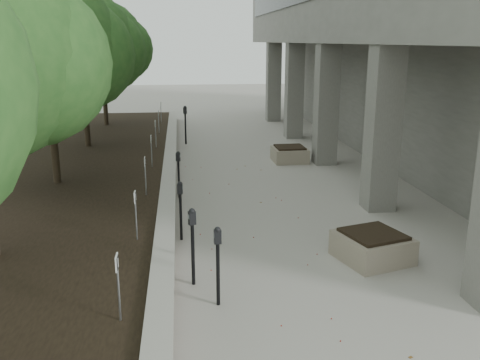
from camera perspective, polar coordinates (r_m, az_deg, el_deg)
ground at (r=7.40m, az=6.25°, el=-18.58°), size 90.00×90.00×0.00m
retaining_wall at (r=15.48m, az=-7.72°, el=0.54°), size 0.39×26.00×0.50m
planting_bed at (r=16.01m, az=-20.98°, el=-0.04°), size 7.00×26.00×0.40m
crabapple_tree_3 at (r=14.42m, az=-20.29°, el=10.28°), size 4.60×4.00×5.44m
crabapple_tree_4 at (r=19.31m, az=-16.87°, el=11.53°), size 4.60×4.00×5.44m
crabapple_tree_5 at (r=24.24m, az=-14.83°, el=12.25°), size 4.60×4.00×5.44m
parking_sign_2 at (r=7.29m, az=-13.17°, el=-11.46°), size 0.04×0.22×0.96m
parking_sign_3 at (r=10.06m, az=-11.33°, el=-3.86°), size 0.04×0.22×0.96m
parking_sign_4 at (r=12.93m, az=-10.31°, el=0.42°), size 0.04×0.22×0.96m
parking_sign_5 at (r=15.85m, az=-9.67°, el=3.13°), size 0.04×0.22×0.96m
parking_sign_6 at (r=18.79m, az=-9.22°, el=5.00°), size 0.04×0.22×0.96m
parking_sign_7 at (r=21.75m, az=-8.90°, el=6.36°), size 0.04×0.22×0.96m
parking_sign_8 at (r=24.72m, az=-8.65°, el=7.39°), size 0.04×0.22×0.96m
parking_meter_1 at (r=8.27m, az=-2.43°, el=-9.44°), size 0.14×0.11×1.32m
parking_meter_2 at (r=8.95m, az=-5.20°, el=-7.31°), size 0.16×0.14×1.38m
parking_meter_3 at (r=10.96m, az=-6.52°, el=-3.38°), size 0.14×0.11×1.28m
parking_meter_4 at (r=13.92m, az=-6.74°, el=0.58°), size 0.15×0.13×1.28m
parking_meter_5 at (r=21.28m, az=-6.00°, el=6.01°), size 0.18×0.15×1.56m
planter_front at (r=10.35m, az=14.31°, el=-7.02°), size 1.49×1.49×0.56m
planter_back at (r=18.22m, az=5.46°, el=2.87°), size 1.18×1.18×0.54m
berry_scatter at (r=11.80m, az=0.45°, el=-5.17°), size 3.30×14.10×0.02m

